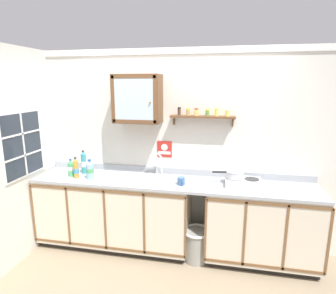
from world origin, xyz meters
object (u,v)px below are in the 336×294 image
Objects in this scene: saucepan at (235,174)px; mug at (181,181)px; hot_plate_stove at (243,182)px; wall_cabinet at (137,99)px; sink at (152,180)px; bottle_soda_green_1 at (71,168)px; bottle_water_blue_2 at (90,170)px; warning_sign at (164,149)px; bottle_juice_amber_3 at (76,169)px; trash_bin at (196,244)px; bottle_detergent_teal_0 at (84,163)px.

mug is (-0.59, -0.14, -0.08)m from saucepan.
hot_plate_stove is 1.55m from wall_cabinet.
bottle_soda_green_1 is (-1.01, -0.09, 0.12)m from sink.
warning_sign reaches higher than bottle_water_blue_2.
mug is (1.39, -0.04, -0.06)m from bottle_soda_green_1.
mug is at bearing -22.21° from wall_cabinet.
bottle_soda_green_1 is at bearing 151.27° from bottle_juice_amber_3.
bottle_water_blue_2 reaches higher than trash_bin.
sink reaches higher than bottle_juice_amber_3.
bottle_juice_amber_3 is 0.46× the size of wall_cabinet.
saucepan is 1.87m from bottle_detergent_teal_0.
mug is (1.29, 0.01, -0.07)m from bottle_juice_amber_3.
warning_sign is at bearing 165.07° from saucepan.
sink is 0.91m from bottle_detergent_teal_0.
wall_cabinet reaches higher than bottle_detergent_teal_0.
mug is (1.10, 0.01, -0.07)m from bottle_water_blue_2.
bottle_detergent_teal_0 is 1.37× the size of bottle_soda_green_1.
saucepan is at bearing 0.62° from sink.
bottle_water_blue_2 is at bearing -175.75° from hot_plate_stove.
wall_cabinet is (-1.16, 0.09, 0.82)m from saucepan.
warning_sign reaches higher than trash_bin.
bottle_water_blue_2 is 1.11m from mug.
warning_sign is at bearing 126.21° from mug.
sink is at bearing -27.90° from wall_cabinet.
bottle_juice_amber_3 is at bearing 179.99° from bottle_water_blue_2.
bottle_soda_green_1 is (-2.07, -0.08, 0.06)m from hot_plate_stove.
warning_sign reaches higher than bottle_juice_amber_3.
mug reaches higher than hot_plate_stove.
warning_sign is at bearing 16.47° from bottle_soda_green_1.
mug is at bearing -7.61° from bottle_detergent_teal_0.
bottle_juice_amber_3 reaches higher than hot_plate_stove.
mug is at bearing -169.89° from hot_plate_stove.
trash_bin is at bearing -18.47° from wall_cabinet.
bottle_juice_amber_3 is at bearing -175.33° from saucepan.
bottle_soda_green_1 is at bearing -167.11° from wall_cabinet.
mug is 0.54m from warning_sign.
wall_cabinet is at bearing 18.52° from bottle_juice_amber_3.
saucepan is at bearing -4.37° from wall_cabinet.
hot_plate_stove is 0.13m from saucepan.
sink reaches higher than bottle_water_blue_2.
warning_sign is 0.54× the size of trash_bin.
saucepan reaches higher than trash_bin.
warning_sign is (1.11, 0.33, 0.22)m from bottle_soda_green_1.
trash_bin is at bearing -0.51° from bottle_water_blue_2.
sink is 1.07m from hot_plate_stove.
warning_sign is at bearing 11.35° from bottle_detergent_teal_0.
bottle_detergent_teal_0 reaches higher than bottle_water_blue_2.
wall_cabinet is at bearing 24.19° from bottle_water_blue_2.
hot_plate_stove is 1.81× the size of bottle_soda_green_1.
bottle_water_blue_2 is (0.28, -0.05, 0.01)m from bottle_soda_green_1.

